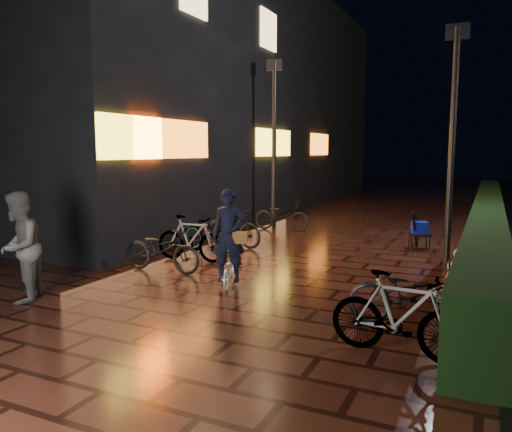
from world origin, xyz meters
The scene contains 11 objects.
ground centered at (0.00, 0.00, 0.00)m, with size 80.00×80.00×0.00m, color #381911.
hedge centered at (3.30, 8.00, 0.50)m, with size 0.70×20.00×1.00m, color black.
bystander_person centered at (-3.19, -1.57, 0.86)m, with size 0.83×0.65×1.72m, color #555557.
storefront_block centered at (-9.50, 11.50, 4.50)m, with size 12.09×22.00×9.00m.
lamp_post_hedge centered at (2.55, 4.36, 2.68)m, with size 0.46×0.13×4.87m.
lamp_post_sf centered at (-2.68, 7.19, 2.77)m, with size 0.48×0.16×5.03m.
cyclist centered at (-0.67, 0.56, 0.63)m, with size 0.76×1.25×1.69m.
traffic_barrier centered at (2.95, 2.57, 0.34)m, with size 0.59×1.69×0.68m.
cart_assembly centered at (1.86, 5.31, 0.49)m, with size 0.62×0.66×0.96m.
parked_bikes_storefront centered at (-2.33, 3.30, 0.46)m, with size 1.97×6.33×0.98m.
parked_bikes_hedge centered at (2.47, -0.66, 0.46)m, with size 1.74×1.77×0.98m.
Camera 1 is at (3.31, -6.83, 2.32)m, focal length 35.00 mm.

